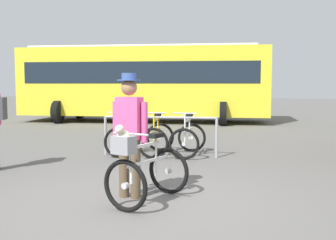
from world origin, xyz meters
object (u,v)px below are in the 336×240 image
racked_bike_white (188,139)px  featured_bicycle (143,168)px  person_with_featured_bike (129,130)px  bus_distant (144,80)px  racked_bike_orange (126,138)px  racked_bike_yellow (157,138)px

racked_bike_white → featured_bicycle: featured_bicycle is taller
person_with_featured_bike → bus_distant: (-3.30, 11.03, 0.79)m
racked_bike_orange → featured_bicycle: featured_bicycle is taller
featured_bicycle → person_with_featured_bike: person_with_featured_bike is taller
person_with_featured_bike → bus_distant: bearing=106.7°
racked_bike_white → featured_bicycle: 3.77m
bus_distant → racked_bike_yellow: bearing=-70.4°
racked_bike_orange → person_with_featured_bike: bearing=-69.0°
racked_bike_yellow → racked_bike_white: (0.70, 0.07, 0.00)m
person_with_featured_bike → racked_bike_white: bearing=88.3°
bus_distant → racked_bike_orange: bearing=-75.3°
racked_bike_orange → racked_bike_yellow: bearing=5.6°
featured_bicycle → bus_distant: size_ratio=0.12×
featured_bicycle → racked_bike_white: bearing=92.7°
person_with_featured_bike → bus_distant: bus_distant is taller
featured_bicycle → person_with_featured_bike: bearing=136.2°
racked_bike_white → bus_distant: bearing=114.3°
featured_bicycle → racked_bike_yellow: bearing=103.3°
racked_bike_white → person_with_featured_bike: bearing=-91.7°
person_with_featured_bike → racked_bike_orange: bearing=111.0°
racked_bike_orange → featured_bicycle: (1.57, -3.63, 0.12)m
racked_bike_orange → featured_bicycle: bearing=-66.6°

